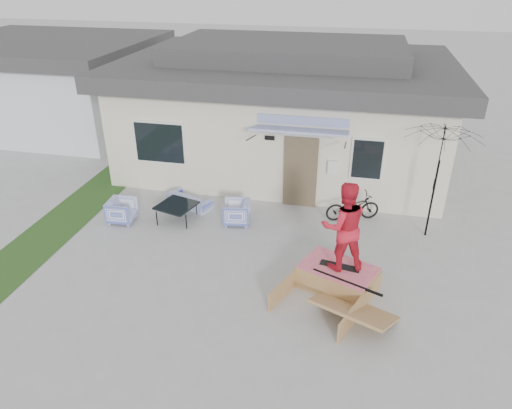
% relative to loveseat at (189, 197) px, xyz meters
% --- Properties ---
extents(ground, '(90.00, 90.00, 0.00)m').
position_rel_loveseat_xyz_m(ground, '(2.11, -3.76, -0.27)').
color(ground, '#9E9E9E').
rests_on(ground, ground).
extents(grass_strip, '(1.40, 8.00, 0.01)m').
position_rel_loveseat_xyz_m(grass_strip, '(-3.09, -1.76, -0.27)').
color(grass_strip, '#214119').
rests_on(grass_strip, ground).
extents(house, '(10.80, 8.49, 4.10)m').
position_rel_loveseat_xyz_m(house, '(2.11, 4.24, 1.67)').
color(house, beige).
rests_on(house, ground).
extents(neighbor_house, '(8.60, 7.60, 3.50)m').
position_rel_loveseat_xyz_m(neighbor_house, '(-8.39, 6.24, 1.51)').
color(neighbor_house, silver).
rests_on(neighbor_house, ground).
extents(loveseat, '(1.45, 0.95, 0.55)m').
position_rel_loveseat_xyz_m(loveseat, '(0.00, 0.00, 0.00)').
color(loveseat, '#3F52BA').
rests_on(loveseat, ground).
extents(armchair_left, '(0.69, 0.73, 0.71)m').
position_rel_loveseat_xyz_m(armchair_left, '(-1.48, -1.27, 0.08)').
color(armchair_left, '#3F52BA').
rests_on(armchair_left, ground).
extents(armchair_right, '(0.75, 0.78, 0.71)m').
position_rel_loveseat_xyz_m(armchair_right, '(1.58, -0.69, 0.08)').
color(armchair_right, '#3F52BA').
rests_on(armchair_right, ground).
extents(coffee_table, '(1.15, 1.15, 0.46)m').
position_rel_loveseat_xyz_m(coffee_table, '(-0.05, -0.88, -0.04)').
color(coffee_table, black).
rests_on(coffee_table, ground).
extents(bicycle, '(1.58, 1.01, 0.96)m').
position_rel_loveseat_xyz_m(bicycle, '(4.65, 0.18, 0.20)').
color(bicycle, black).
rests_on(bicycle, ground).
extents(patio_umbrella, '(1.89, 1.75, 2.20)m').
position_rel_loveseat_xyz_m(patio_umbrella, '(6.57, -0.26, 1.47)').
color(patio_umbrella, black).
rests_on(patio_umbrella, ground).
extents(skate_ramp, '(2.22, 2.50, 0.52)m').
position_rel_loveseat_xyz_m(skate_ramp, '(4.46, -2.98, -0.02)').
color(skate_ramp, '#A07545').
rests_on(skate_ramp, ground).
extents(skateboard, '(0.88, 0.36, 0.05)m').
position_rel_loveseat_xyz_m(skateboard, '(4.48, -2.93, 0.27)').
color(skateboard, black).
rests_on(skateboard, skate_ramp).
extents(skater, '(1.14, 1.00, 1.98)m').
position_rel_loveseat_xyz_m(skater, '(4.48, -2.93, 1.28)').
color(skater, red).
rests_on(skater, skateboard).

